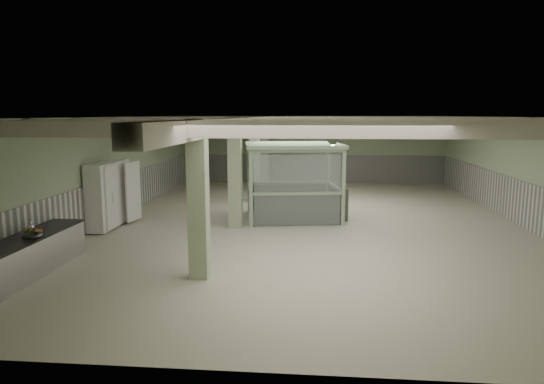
# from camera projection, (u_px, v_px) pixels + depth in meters

# --- Properties ---
(floor) EXTENTS (20.00, 20.00, 0.00)m
(floor) POSITION_uv_depth(u_px,v_px,m) (312.00, 222.00, 16.78)
(floor) COLOR beige
(floor) RESTS_ON ground
(ceiling) EXTENTS (14.00, 20.00, 0.02)m
(ceiling) POSITION_uv_depth(u_px,v_px,m) (313.00, 117.00, 16.21)
(ceiling) COLOR silver
(ceiling) RESTS_ON wall_back
(wall_back) EXTENTS (14.00, 0.02, 3.60)m
(wall_back) POSITION_uv_depth(u_px,v_px,m) (314.00, 149.00, 26.33)
(wall_back) COLOR #AABE98
(wall_back) RESTS_ON floor
(wall_front) EXTENTS (14.00, 0.02, 3.60)m
(wall_front) POSITION_uv_depth(u_px,v_px,m) (307.00, 254.00, 6.66)
(wall_front) COLOR #AABE98
(wall_front) RESTS_ON floor
(wall_left) EXTENTS (0.02, 20.00, 3.60)m
(wall_left) POSITION_uv_depth(u_px,v_px,m) (114.00, 168.00, 17.12)
(wall_left) COLOR #AABE98
(wall_left) RESTS_ON floor
(wall_right) EXTENTS (0.02, 20.00, 3.60)m
(wall_right) POSITION_uv_depth(u_px,v_px,m) (526.00, 173.00, 15.88)
(wall_right) COLOR #AABE98
(wall_right) RESTS_ON floor
(wainscot_left) EXTENTS (0.05, 19.90, 1.50)m
(wainscot_left) POSITION_uv_depth(u_px,v_px,m) (116.00, 198.00, 17.28)
(wainscot_left) COLOR white
(wainscot_left) RESTS_ON floor
(wainscot_right) EXTENTS (0.05, 19.90, 1.50)m
(wainscot_right) POSITION_uv_depth(u_px,v_px,m) (523.00, 204.00, 16.05)
(wainscot_right) COLOR white
(wainscot_right) RESTS_ON floor
(wainscot_back) EXTENTS (13.90, 0.05, 1.50)m
(wainscot_back) POSITION_uv_depth(u_px,v_px,m) (314.00, 169.00, 26.47)
(wainscot_back) COLOR white
(wainscot_back) RESTS_ON floor
(girder) EXTENTS (0.45, 19.90, 0.40)m
(girder) POSITION_uv_depth(u_px,v_px,m) (239.00, 124.00, 16.47)
(girder) COLOR silver
(girder) RESTS_ON ceiling
(beam_a) EXTENTS (13.90, 0.35, 0.32)m
(beam_a) POSITION_uv_depth(u_px,v_px,m) (311.00, 129.00, 8.87)
(beam_a) COLOR silver
(beam_a) RESTS_ON ceiling
(beam_b) EXTENTS (13.90, 0.35, 0.32)m
(beam_b) POSITION_uv_depth(u_px,v_px,m) (312.00, 126.00, 11.32)
(beam_b) COLOR silver
(beam_b) RESTS_ON ceiling
(beam_c) EXTENTS (13.90, 0.35, 0.32)m
(beam_c) POSITION_uv_depth(u_px,v_px,m) (313.00, 124.00, 13.78)
(beam_c) COLOR silver
(beam_c) RESTS_ON ceiling
(beam_d) EXTENTS (13.90, 0.35, 0.32)m
(beam_d) POSITION_uv_depth(u_px,v_px,m) (313.00, 123.00, 16.24)
(beam_d) COLOR silver
(beam_d) RESTS_ON ceiling
(beam_e) EXTENTS (13.90, 0.35, 0.32)m
(beam_e) POSITION_uv_depth(u_px,v_px,m) (313.00, 121.00, 18.70)
(beam_e) COLOR silver
(beam_e) RESTS_ON ceiling
(beam_f) EXTENTS (13.90, 0.35, 0.32)m
(beam_f) POSITION_uv_depth(u_px,v_px,m) (314.00, 121.00, 21.16)
(beam_f) COLOR silver
(beam_f) RESTS_ON ceiling
(beam_g) EXTENTS (13.90, 0.35, 0.32)m
(beam_g) POSITION_uv_depth(u_px,v_px,m) (314.00, 120.00, 23.62)
(beam_g) COLOR silver
(beam_g) RESTS_ON ceiling
(column_a) EXTENTS (0.42, 0.42, 3.60)m
(column_a) POSITION_uv_depth(u_px,v_px,m) (198.00, 200.00, 10.82)
(column_a) COLOR #AFC09A
(column_a) RESTS_ON floor
(column_b) EXTENTS (0.42, 0.42, 3.60)m
(column_b) POSITION_uv_depth(u_px,v_px,m) (235.00, 173.00, 15.74)
(column_b) COLOR #AFC09A
(column_b) RESTS_ON floor
(column_c) EXTENTS (0.42, 0.42, 3.60)m
(column_c) POSITION_uv_depth(u_px,v_px,m) (254.00, 159.00, 20.65)
(column_c) COLOR #AFC09A
(column_c) RESTS_ON floor
(column_d) EXTENTS (0.42, 0.42, 3.60)m
(column_d) POSITION_uv_depth(u_px,v_px,m) (264.00, 152.00, 24.59)
(column_d) COLOR #AFC09A
(column_d) RESTS_ON floor
(pendant_front) EXTENTS (0.44, 0.44, 0.22)m
(pendant_front) POSITION_uv_depth(u_px,v_px,m) (333.00, 142.00, 11.34)
(pendant_front) COLOR #2C3B2D
(pendant_front) RESTS_ON ceiling
(pendant_mid) EXTENTS (0.44, 0.44, 0.22)m
(pendant_mid) POSITION_uv_depth(u_px,v_px,m) (327.00, 133.00, 16.75)
(pendant_mid) COLOR #2C3B2D
(pendant_mid) RESTS_ON ceiling
(pendant_back) EXTENTS (0.44, 0.44, 0.22)m
(pendant_back) POSITION_uv_depth(u_px,v_px,m) (325.00, 129.00, 21.66)
(pendant_back) COLOR #2C3B2D
(pendant_back) RESTS_ON ceiling
(prep_counter) EXTENTS (0.96, 5.51, 0.91)m
(prep_counter) POSITION_uv_depth(u_px,v_px,m) (4.00, 266.00, 10.41)
(prep_counter) COLOR silver
(prep_counter) RESTS_ON floor
(pitcher_near) EXTENTS (0.25, 0.26, 0.28)m
(pitcher_near) POSITION_uv_depth(u_px,v_px,m) (30.00, 227.00, 11.54)
(pitcher_near) COLOR silver
(pitcher_near) RESTS_ON prep_counter
(veg_colander) EXTENTS (0.54, 0.54, 0.21)m
(veg_colander) POSITION_uv_depth(u_px,v_px,m) (33.00, 232.00, 11.14)
(veg_colander) COLOR #3A3B3E
(veg_colander) RESTS_ON prep_counter
(walkin_cooler) EXTENTS (0.83, 2.31, 2.12)m
(walkin_cooler) POSITION_uv_depth(u_px,v_px,m) (110.00, 196.00, 15.89)
(walkin_cooler) COLOR white
(walkin_cooler) RESTS_ON floor
(guard_booth) EXTENTS (3.73, 3.31, 2.68)m
(guard_booth) POSITION_uv_depth(u_px,v_px,m) (293.00, 168.00, 17.17)
(guard_booth) COLOR #9AB793
(guard_booth) RESTS_ON floor
(filing_cabinet) EXTENTS (0.41, 0.55, 1.13)m
(filing_cabinet) POSITION_uv_depth(u_px,v_px,m) (342.00, 204.00, 17.05)
(filing_cabinet) COLOR #515244
(filing_cabinet) RESTS_ON floor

